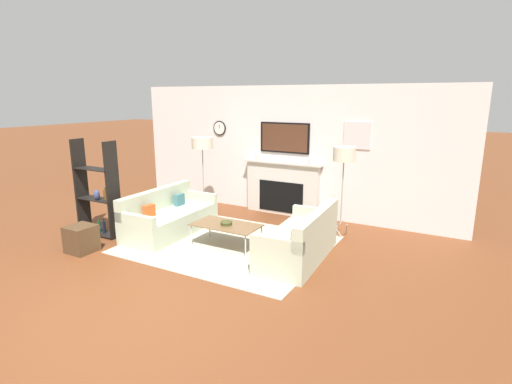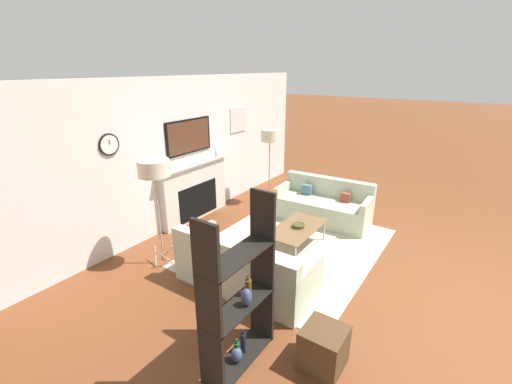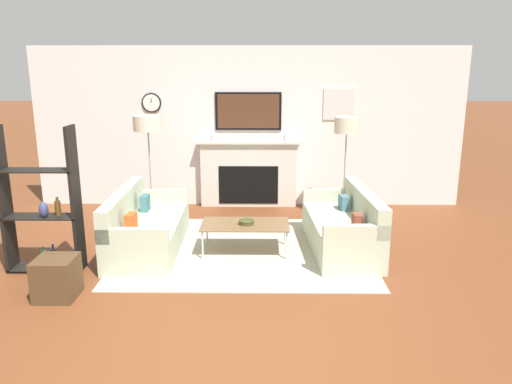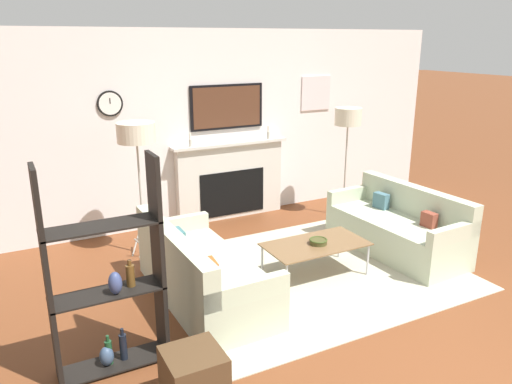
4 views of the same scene
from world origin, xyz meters
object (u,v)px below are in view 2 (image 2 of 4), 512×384
decorative_bowl (299,225)px  coffee_table (297,229)px  couch_right (323,206)px  shelf_unit (239,298)px  floor_lamp_left (154,169)px  ottoman (323,347)px  floor_lamp_right (270,137)px  couch_left (244,269)px

decorative_bowl → coffee_table: bearing=130.4°
couch_right → shelf_unit: 3.76m
coffee_table → floor_lamp_left: (-1.54, 1.48, 1.13)m
ottoman → floor_lamp_right: bearing=39.1°
couch_left → floor_lamp_right: size_ratio=1.17×
coffee_table → decorative_bowl: (0.02, -0.02, 0.05)m
couch_left → shelf_unit: size_ratio=1.10×
couch_right → couch_left: bearing=-179.9°
floor_lamp_left → coffee_table: bearing=-43.9°
floor_lamp_left → floor_lamp_right: 3.05m
coffee_table → ottoman: bearing=-145.6°
couch_left → shelf_unit: bearing=-146.1°
coffee_table → couch_right: bearing=4.2°
couch_left → couch_right: bearing=0.1°
floor_lamp_right → shelf_unit: shelf_unit is taller
couch_right → coffee_table: 1.30m
couch_right → decorative_bowl: bearing=-174.8°
floor_lamp_right → ottoman: 4.63m
ottoman → floor_lamp_left: bearing=81.8°
couch_left → floor_lamp_left: size_ratio=1.16×
coffee_table → ottoman: (-1.94, -1.33, -0.15)m
floor_lamp_right → ottoman: size_ratio=3.70×
couch_left → floor_lamp_right: (2.84, 1.39, 1.19)m
coffee_table → floor_lamp_right: bearing=44.3°
decorative_bowl → couch_left: bearing=175.2°
couch_right → coffee_table: size_ratio=1.59×
couch_left → decorative_bowl: couch_left is taller
couch_left → floor_lamp_left: floor_lamp_left is taller
couch_left → ottoman: (-0.62, -1.42, -0.06)m
decorative_bowl → ottoman: bearing=-146.3°
couch_left → coffee_table: 1.34m
decorative_bowl → floor_lamp_right: (1.50, 1.50, 1.05)m
decorative_bowl → floor_lamp_right: floor_lamp_right is taller
floor_lamp_left → ottoman: bearing=-98.2°
coffee_table → shelf_unit: bearing=-165.7°
couch_left → floor_lamp_right: floor_lamp_right is taller
decorative_bowl → floor_lamp_right: bearing=45.1°
couch_left → couch_right: (2.63, 0.00, 0.01)m
shelf_unit → couch_right: bearing=10.8°
coffee_table → couch_left: bearing=176.1°
couch_right → floor_lamp_left: bearing=154.0°
shelf_unit → ottoman: bearing=-60.2°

